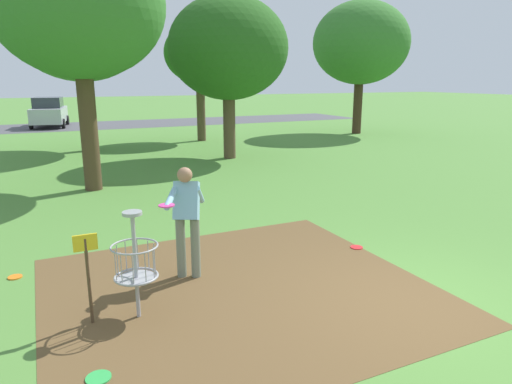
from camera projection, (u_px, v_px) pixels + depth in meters
ground_plane at (420, 306)px, 6.11m from camera, size 160.00×160.00×0.00m
dirt_tee_pad at (238, 289)px, 6.60m from camera, size 5.28×4.87×0.01m
disc_golf_basket at (130, 262)px, 5.64m from camera, size 0.98×0.58×1.39m
player_throwing at (187, 215)px, 6.77m from camera, size 0.90×0.87×1.71m
frisbee_near_basket at (357, 247)px, 8.21m from camera, size 0.22×0.22×0.02m
frisbee_by_tee at (98, 378)px, 4.62m from camera, size 0.25×0.25×0.02m
frisbee_mid_grass at (15, 277)px, 6.98m from camera, size 0.21×0.21×0.02m
tree_near_left at (79, 21)px, 18.13m from camera, size 5.59×5.59×7.58m
tree_near_right at (228, 49)px, 16.63m from camera, size 4.36×4.36×5.88m
tree_mid_center at (199, 54)px, 21.58m from camera, size 3.32×3.32×5.54m
tree_mid_right at (78, 5)px, 11.44m from camera, size 4.33×4.33×6.60m
tree_far_left at (361, 43)px, 24.43m from camera, size 5.10×5.10×6.98m
parking_lot_strip at (110, 125)px, 30.31m from camera, size 36.00×6.00×0.01m
parked_car_leftmost at (49, 112)px, 28.81m from camera, size 2.44×4.42×1.84m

